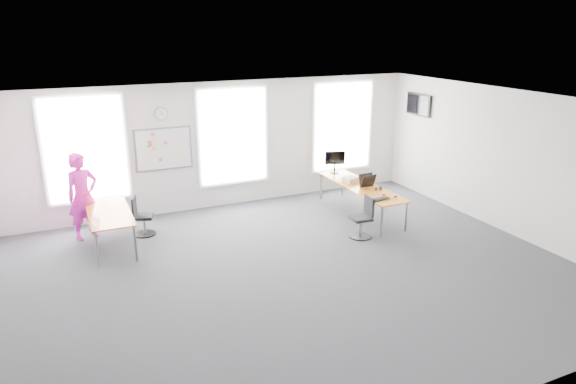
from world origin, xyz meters
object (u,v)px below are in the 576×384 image
keyboard (380,199)px  headphones (378,189)px  person (83,196)px  chair_right (363,220)px  monitor (335,160)px  desk_left (109,214)px  chair_left (141,218)px  desk_right (361,188)px

keyboard → headphones: size_ratio=2.74×
person → headphones: size_ratio=11.41×
chair_right → monitor: 2.57m
chair_right → headphones: size_ratio=5.50×
desk_left → chair_left: size_ratio=2.36×
chair_left → person: person is taller
desk_left → monitor: (5.49, 0.68, 0.35)m
desk_right → monitor: 1.25m
chair_right → desk_right: bearing=154.3°
chair_right → keyboard: 0.65m
desk_right → desk_left: (-5.51, 0.51, 0.03)m
desk_left → chair_left: chair_left is taller
keyboard → monitor: bearing=77.0°
person → chair_left: bearing=-40.4°
desk_left → headphones: headphones is taller
chair_right → keyboard: bearing=113.4°
monitor → person: bearing=-160.4°
desk_right → desk_left: bearing=174.8°
desk_right → chair_left: 4.94m
chair_left → keyboard: chair_left is taller
desk_left → chair_right: (4.82, -1.72, -0.28)m
chair_right → monitor: (0.67, 2.40, 0.64)m
chair_left → headphones: (5.02, -1.27, 0.35)m
keyboard → monitor: (0.13, 2.21, 0.33)m
desk_left → desk_right: bearing=-5.2°
chair_left → headphones: 5.19m
chair_left → monitor: bearing=-67.2°
chair_right → chair_left: chair_right is taller
chair_left → chair_right: bearing=-97.5°
desk_left → chair_left: (0.65, 0.29, -0.30)m
keyboard → chair_right: bearing=-170.1°
person → chair_right: bearing=-47.3°
desk_right → headphones: 0.50m
desk_right → monitor: monitor is taller
desk_right → chair_right: chair_right is taller
desk_left → person: 0.79m
desk_right → monitor: (-0.02, 1.19, 0.38)m
chair_left → headphones: chair_left is taller
chair_right → person: bearing=-110.2°
desk_right → keyboard: size_ratio=6.45×
desk_right → person: (-5.93, 1.13, 0.27)m
chair_right → person: person is taller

